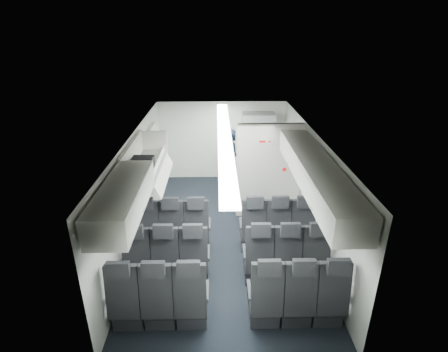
{
  "coord_description": "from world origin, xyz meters",
  "views": [
    {
      "loc": [
        -0.15,
        -6.15,
        3.99
      ],
      "look_at": [
        0.0,
        0.4,
        1.15
      ],
      "focal_mm": 28.0,
      "sensor_mm": 36.0,
      "label": 1
    }
  ],
  "objects_px": {
    "carry_on_bag": "(143,163)",
    "boarding_door": "(154,165)",
    "galley_unit": "(257,148)",
    "flight_attendant": "(231,163)",
    "seat_row_mid": "(226,262)",
    "seat_row_rear": "(228,301)",
    "seat_row_front": "(225,232)"
  },
  "relations": [
    {
      "from": "seat_row_front",
      "to": "boarding_door",
      "type": "relative_size",
      "value": 1.79
    },
    {
      "from": "seat_row_front",
      "to": "boarding_door",
      "type": "xyz_separation_m",
      "value": [
        -1.64,
        2.09,
        0.55
      ]
    },
    {
      "from": "galley_unit",
      "to": "seat_row_front",
      "type": "bearing_deg",
      "value": -106.28
    },
    {
      "from": "galley_unit",
      "to": "flight_attendant",
      "type": "height_order",
      "value": "galley_unit"
    },
    {
      "from": "seat_row_front",
      "to": "carry_on_bag",
      "type": "xyz_separation_m",
      "value": [
        -1.4,
        -0.05,
        1.43
      ]
    },
    {
      "from": "seat_row_front",
      "to": "boarding_door",
      "type": "distance_m",
      "value": 2.71
    },
    {
      "from": "galley_unit",
      "to": "flight_attendant",
      "type": "bearing_deg",
      "value": -130.29
    },
    {
      "from": "seat_row_front",
      "to": "flight_attendant",
      "type": "height_order",
      "value": "flight_attendant"
    },
    {
      "from": "seat_row_rear",
      "to": "carry_on_bag",
      "type": "distance_m",
      "value": 2.66
    },
    {
      "from": "carry_on_bag",
      "to": "boarding_door",
      "type": "bearing_deg",
      "value": 98.66
    },
    {
      "from": "seat_row_rear",
      "to": "galley_unit",
      "type": "xyz_separation_m",
      "value": [
        0.95,
        5.05,
        0.55
      ]
    },
    {
      "from": "galley_unit",
      "to": "boarding_door",
      "type": "bearing_deg",
      "value": -155.72
    },
    {
      "from": "seat_row_front",
      "to": "carry_on_bag",
      "type": "distance_m",
      "value": 2.0
    },
    {
      "from": "carry_on_bag",
      "to": "seat_row_mid",
      "type": "bearing_deg",
      "value": -28.93
    },
    {
      "from": "seat_row_front",
      "to": "seat_row_mid",
      "type": "height_order",
      "value": "same"
    },
    {
      "from": "seat_row_mid",
      "to": "galley_unit",
      "type": "bearing_deg",
      "value": 77.12
    },
    {
      "from": "seat_row_rear",
      "to": "flight_attendant",
      "type": "height_order",
      "value": "flight_attendant"
    },
    {
      "from": "seat_row_mid",
      "to": "seat_row_rear",
      "type": "bearing_deg",
      "value": -90.0
    },
    {
      "from": "seat_row_front",
      "to": "seat_row_rear",
      "type": "height_order",
      "value": "same"
    },
    {
      "from": "seat_row_rear",
      "to": "carry_on_bag",
      "type": "bearing_deg",
      "value": 128.69
    },
    {
      "from": "galley_unit",
      "to": "seat_row_rear",
      "type": "bearing_deg",
      "value": -100.65
    },
    {
      "from": "seat_row_mid",
      "to": "galley_unit",
      "type": "xyz_separation_m",
      "value": [
        0.95,
        4.15,
        0.55
      ]
    },
    {
      "from": "seat_row_rear",
      "to": "boarding_door",
      "type": "height_order",
      "value": "boarding_door"
    },
    {
      "from": "seat_row_mid",
      "to": "boarding_door",
      "type": "height_order",
      "value": "boarding_door"
    },
    {
      "from": "seat_row_rear",
      "to": "flight_attendant",
      "type": "xyz_separation_m",
      "value": [
        0.21,
        4.18,
        0.46
      ]
    },
    {
      "from": "galley_unit",
      "to": "seat_row_mid",
      "type": "bearing_deg",
      "value": -102.88
    },
    {
      "from": "flight_attendant",
      "to": "carry_on_bag",
      "type": "height_order",
      "value": "carry_on_bag"
    },
    {
      "from": "boarding_door",
      "to": "seat_row_rear",
      "type": "bearing_deg",
      "value": -67.13
    },
    {
      "from": "seat_row_rear",
      "to": "galley_unit",
      "type": "bearing_deg",
      "value": 79.35
    },
    {
      "from": "boarding_door",
      "to": "seat_row_front",
      "type": "bearing_deg",
      "value": -51.84
    },
    {
      "from": "seat_row_front",
      "to": "seat_row_rear",
      "type": "bearing_deg",
      "value": -90.0
    },
    {
      "from": "seat_row_mid",
      "to": "galley_unit",
      "type": "relative_size",
      "value": 1.75
    }
  ]
}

